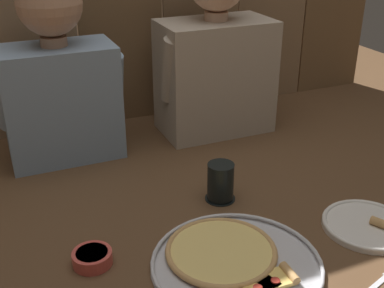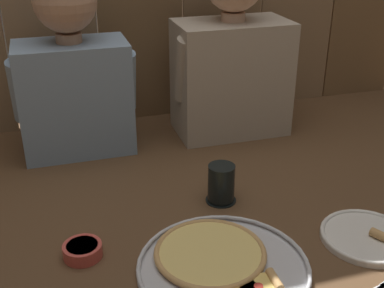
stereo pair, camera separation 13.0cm
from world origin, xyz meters
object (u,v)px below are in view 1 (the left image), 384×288
object	(u,v)px
pizza_tray	(231,259)
diner_right	(216,52)
dinner_plate	(367,225)
dipping_bowl	(92,257)
diner_left	(58,72)
drinking_glass	(221,182)

from	to	relation	value
pizza_tray	diner_right	bearing A→B (deg)	67.45
dinner_plate	dipping_bowl	xyz separation A→B (m)	(-0.68, 0.14, 0.01)
dinner_plate	diner_right	bearing A→B (deg)	96.87
pizza_tray	diner_right	distance (m)	0.82
pizza_tray	dipping_bowl	size ratio (longest dim) A/B	4.29
dipping_bowl	diner_left	xyz separation A→B (m)	(0.05, 0.59, 0.27)
dinner_plate	diner_left	world-z (taller)	diner_left
dinner_plate	drinking_glass	world-z (taller)	drinking_glass
pizza_tray	diner_left	bearing A→B (deg)	109.04
pizza_tray	drinking_glass	xyz separation A→B (m)	(0.10, 0.26, 0.04)
diner_right	drinking_glass	bearing A→B (deg)	-113.53
drinking_glass	diner_right	xyz separation A→B (m)	(0.20, 0.45, 0.24)
diner_left	diner_right	distance (m)	0.54
drinking_glass	diner_right	world-z (taller)	diner_right
diner_left	diner_right	bearing A→B (deg)	-0.00
dinner_plate	diner_left	bearing A→B (deg)	130.84
pizza_tray	drinking_glass	distance (m)	0.28
pizza_tray	dinner_plate	world-z (taller)	dinner_plate
pizza_tray	diner_left	world-z (taller)	diner_left
drinking_glass	dipping_bowl	size ratio (longest dim) A/B	1.19
pizza_tray	drinking_glass	bearing A→B (deg)	69.21
drinking_glass	diner_left	xyz separation A→B (m)	(-0.34, 0.45, 0.23)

